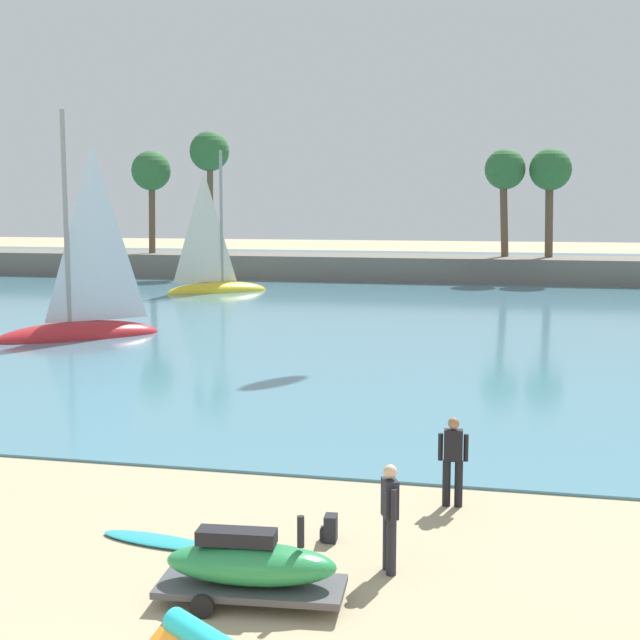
{
  "coord_description": "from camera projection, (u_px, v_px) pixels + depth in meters",
  "views": [
    {
      "loc": [
        4.14,
        -7.42,
        5.51
      ],
      "look_at": [
        -0.37,
        12.14,
        2.94
      ],
      "focal_mm": 50.91,
      "sensor_mm": 36.0,
      "label": 1
    }
  ],
  "objects": [
    {
      "name": "surfboard",
      "position": [
        158.0,
        540.0,
        14.83
      ],
      "size": [
        2.16,
        0.87,
        0.08
      ],
      "primitive_type": "ellipsoid",
      "rotation": [
        0.0,
        0.0,
        6.11
      ],
      "color": "#2DA8B2",
      "rests_on": "ground"
    },
    {
      "name": "person_at_waterline",
      "position": [
        453.0,
        459.0,
        16.53
      ],
      "size": [
        0.55,
        0.23,
        1.67
      ],
      "color": "black",
      "rests_on": "ground"
    },
    {
      "name": "person_rigging_by_gear",
      "position": [
        390.0,
        515.0,
        13.55
      ],
      "size": [
        0.32,
        0.51,
        1.67
      ],
      "color": "#23232D",
      "rests_on": "ground"
    },
    {
      "name": "sailboat_mid_bay",
      "position": [
        81.0,
        316.0,
        37.21
      ],
      "size": [
        6.35,
        6.14,
        9.86
      ],
      "color": "red",
      "rests_on": "sea"
    },
    {
      "name": "palm_headland",
      "position": [
        454.0,
        255.0,
        64.83
      ],
      "size": [
        112.82,
        6.0,
        10.97
      ],
      "color": "slate",
      "rests_on": "ground"
    },
    {
      "name": "sailboat_near_shore",
      "position": [
        215.0,
        278.0,
        56.47
      ],
      "size": [
        6.29,
        5.52,
        9.38
      ],
      "color": "yellow",
      "rests_on": "sea"
    },
    {
      "name": "watercraft_on_trailer",
      "position": [
        250.0,
        567.0,
        12.56
      ],
      "size": [
        2.68,
        1.28,
        1.28
      ],
      "color": "#4C4C51",
      "rests_on": "ground"
    },
    {
      "name": "backpack_near_kite",
      "position": [
        330.0,
        529.0,
        14.9
      ],
      "size": [
        0.29,
        0.32,
        0.44
      ],
      "color": "#232328",
      "rests_on": "ground"
    },
    {
      "name": "sea",
      "position": [
        465.0,
        286.0,
        60.88
      ],
      "size": [
        220.0,
        88.06,
        0.06
      ],
      "primitive_type": "cube",
      "color": "teal",
      "rests_on": "ground"
    }
  ]
}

